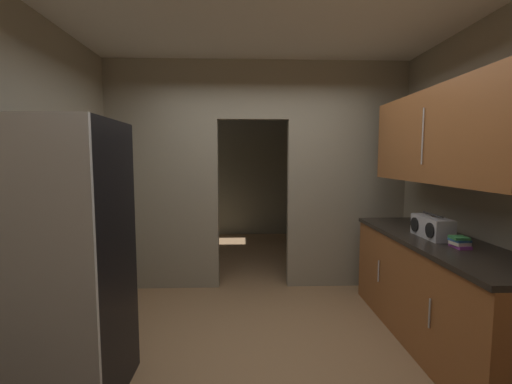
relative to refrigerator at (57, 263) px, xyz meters
name	(u,v)px	position (x,y,z in m)	size (l,w,h in m)	color
ground	(266,356)	(1.40, 0.43, -0.93)	(20.00, 20.00, 0.00)	#93704C
kitchen_overhead_slab	(263,21)	(1.40, 0.91, 1.88)	(4.05, 7.22, 0.06)	silver
kitchen_partition	(259,170)	(1.42, 2.04, 0.53)	(3.65, 0.12, 2.78)	gray
adjoining_room_shell	(253,170)	(1.40, 4.16, 0.46)	(3.65, 3.14, 2.78)	gray
refrigerator	(57,263)	(0.00, 0.00, 0.00)	(0.80, 0.76, 1.86)	black
lower_cabinet_run	(436,291)	(2.90, 0.61, -0.47)	(0.66, 2.19, 0.92)	brown
upper_cabinet_counterside	(444,136)	(2.90, 0.61, 0.86)	(0.36, 1.97, 0.78)	brown
boombox	(432,227)	(2.87, 0.67, 0.08)	(0.18, 0.43, 0.21)	#B2B2B7
book_stack	(460,242)	(2.90, 0.32, 0.03)	(0.13, 0.16, 0.09)	#8C3893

